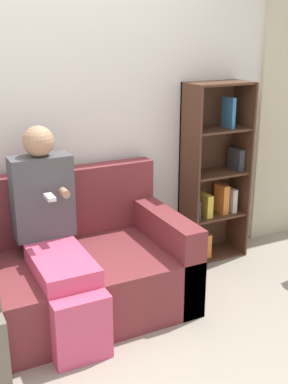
# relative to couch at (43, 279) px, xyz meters

# --- Properties ---
(ground_plane) EXTENTS (14.00, 14.00, 0.00)m
(ground_plane) POSITION_rel_couch_xyz_m (0.22, -0.55, -0.28)
(ground_plane) COLOR #9E9384
(back_wall) EXTENTS (10.00, 0.06, 2.55)m
(back_wall) POSITION_rel_couch_xyz_m (0.22, 0.48, 0.99)
(back_wall) COLOR silver
(back_wall) RESTS_ON ground_plane
(couch) EXTENTS (1.93, 0.90, 0.92)m
(couch) POSITION_rel_couch_xyz_m (0.00, 0.00, 0.00)
(couch) COLOR maroon
(couch) RESTS_ON ground_plane
(adult_seated) EXTENTS (0.40, 0.87, 1.27)m
(adult_seated) POSITION_rel_couch_xyz_m (0.08, -0.07, 0.35)
(adult_seated) COLOR #DB4C75
(adult_seated) RESTS_ON ground_plane
(bookshelf) EXTENTS (0.52, 0.30, 1.47)m
(bookshelf) POSITION_rel_couch_xyz_m (1.56, 0.33, 0.41)
(bookshelf) COLOR #4C2D1E
(bookshelf) RESTS_ON ground_plane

